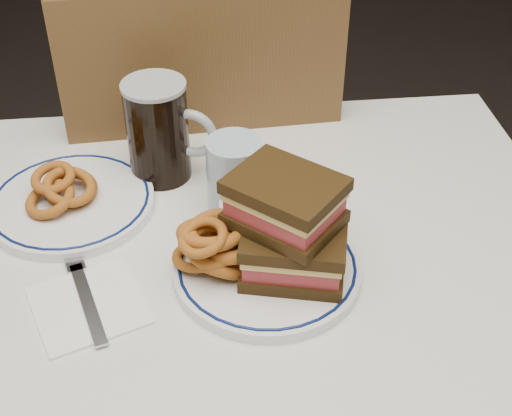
{
  "coord_description": "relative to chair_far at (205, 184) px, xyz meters",
  "views": [
    {
      "loc": [
        0.1,
        -0.67,
        1.39
      ],
      "look_at": [
        0.18,
        0.03,
        0.83
      ],
      "focal_mm": 50.0,
      "sensor_mm": 36.0,
      "label": 1
    }
  ],
  "objects": [
    {
      "name": "beer_mug",
      "position": [
        -0.07,
        -0.26,
        0.29
      ],
      "size": [
        0.14,
        0.09,
        0.16
      ],
      "color": "black",
      "rests_on": "dining_table"
    },
    {
      "name": "reuben_sandwich",
      "position": [
        0.09,
        -0.5,
        0.29
      ],
      "size": [
        0.17,
        0.16,
        0.13
      ],
      "color": "black",
      "rests_on": "main_plate"
    },
    {
      "name": "onion_rings_main",
      "position": [
        0.0,
        -0.49,
        0.26
      ],
      "size": [
        0.12,
        0.1,
        0.11
      ],
      "color": "brown",
      "rests_on": "main_plate"
    },
    {
      "name": "main_plate",
      "position": [
        0.07,
        -0.49,
        0.22
      ],
      "size": [
        0.24,
        0.24,
        0.02
      ],
      "color": "white",
      "rests_on": "dining_table"
    },
    {
      "name": "onion_rings_far",
      "position": [
        -0.21,
        -0.33,
        0.25
      ],
      "size": [
        0.1,
        0.1,
        0.06
      ],
      "color": "brown",
      "rests_on": "far_plate"
    },
    {
      "name": "ketchup_ramekin",
      "position": [
        0.04,
        -0.41,
        0.25
      ],
      "size": [
        0.06,
        0.06,
        0.04
      ],
      "color": "silver",
      "rests_on": "main_plate"
    },
    {
      "name": "dining_table",
      "position": [
        -0.12,
        -0.49,
        0.11
      ],
      "size": [
        1.27,
        0.87,
        0.75
      ],
      "color": "silver",
      "rests_on": "floor"
    },
    {
      "name": "far_plate",
      "position": [
        -0.2,
        -0.33,
        0.22
      ],
      "size": [
        0.24,
        0.24,
        0.02
      ],
      "color": "white",
      "rests_on": "dining_table"
    },
    {
      "name": "chair_far",
      "position": [
        0.0,
        0.0,
        0.0
      ],
      "size": [
        0.48,
        0.48,
        0.99
      ],
      "color": "#492B17",
      "rests_on": "floor"
    },
    {
      "name": "napkin_fork",
      "position": [
        -0.16,
        -0.53,
        0.21
      ],
      "size": [
        0.17,
        0.18,
        0.01
      ],
      "color": "white",
      "rests_on": "dining_table"
    },
    {
      "name": "water_glass",
      "position": [
        0.04,
        -0.36,
        0.27
      ],
      "size": [
        0.08,
        0.08,
        0.12
      ],
      "primitive_type": "cylinder",
      "color": "#9EB7CD",
      "rests_on": "dining_table"
    }
  ]
}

